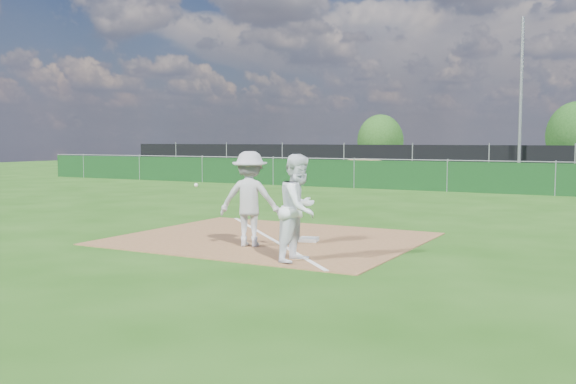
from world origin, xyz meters
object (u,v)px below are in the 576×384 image
at_px(first_base, 309,239).
at_px(runner, 299,208).
at_px(light_pole, 521,100).
at_px(play_at_first, 250,199).
at_px(car_left, 426,162).
at_px(car_mid, 493,162).
at_px(tree_left, 380,141).

distance_m(first_base, runner, 2.23).
bearing_deg(light_pole, play_at_first, -93.36).
relative_size(first_base, runner, 0.20).
height_order(play_at_first, car_left, play_at_first).
distance_m(runner, car_mid, 28.32).
xyz_separation_m(play_at_first, car_mid, (-0.80, 27.38, -0.14)).
relative_size(light_pole, car_mid, 1.69).
distance_m(light_pole, tree_left, 14.78).
bearing_deg(car_left, tree_left, 52.06).
relative_size(light_pole, runner, 4.39).
xyz_separation_m(car_mid, tree_left, (-8.76, 5.13, 1.19)).
height_order(car_left, car_mid, car_mid).
relative_size(play_at_first, runner, 1.07).
distance_m(light_pole, runner, 23.78).
height_order(runner, tree_left, tree_left).
bearing_deg(light_pole, runner, -89.56).
height_order(first_base, car_left, car_left).
distance_m(first_base, play_at_first, 1.55).
height_order(play_at_first, tree_left, tree_left).
bearing_deg(tree_left, light_pole, -41.93).
bearing_deg(first_base, car_left, 101.69).
bearing_deg(runner, play_at_first, 61.57).
relative_size(play_at_first, tree_left, 0.51).
bearing_deg(tree_left, runner, -71.65).
height_order(light_pole, runner, light_pole).
xyz_separation_m(runner, tree_left, (-11.07, 33.36, 1.07)).
relative_size(first_base, car_mid, 0.08).
height_order(light_pole, car_left, light_pole).
relative_size(play_at_first, car_mid, 0.41).
bearing_deg(first_base, tree_left, 108.11).
bearing_deg(runner, car_left, 13.33).
bearing_deg(first_base, car_mid, 93.33).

